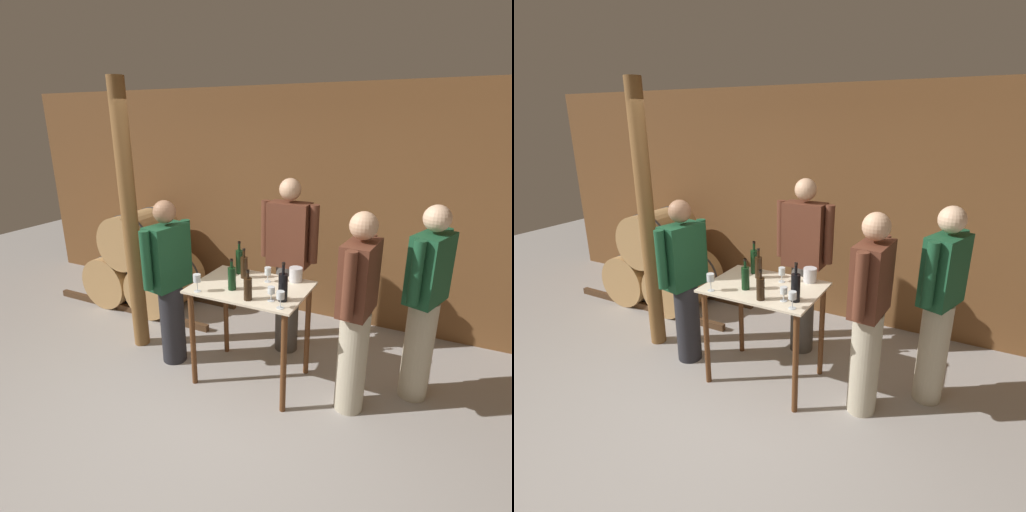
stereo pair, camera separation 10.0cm
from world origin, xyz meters
TOP-DOWN VIEW (x-y plane):
  - ground_plane at (0.00, 0.00)m, footprint 14.00×14.00m
  - back_wall at (0.00, 2.43)m, footprint 8.40×0.05m
  - barrel_rack at (-1.93, 1.75)m, footprint 2.35×0.82m
  - tasting_table at (0.08, 0.86)m, footprint 1.00×0.72m
  - wooden_post at (-1.27, 0.90)m, footprint 0.16×0.16m
  - wine_bottle_far_left at (-0.16, 1.10)m, footprint 0.07×0.07m
  - wine_bottle_left at (-0.06, 1.02)m, footprint 0.07×0.07m
  - wine_bottle_center at (-0.03, 0.73)m, footprint 0.07×0.07m
  - wine_bottle_right at (0.18, 0.61)m, footprint 0.07×0.07m
  - wine_bottle_far_right at (0.45, 0.71)m, footprint 0.08×0.08m
  - wine_glass_near_left at (-0.28, 0.57)m, footprint 0.07×0.07m
  - wine_glass_near_center at (0.17, 1.02)m, footprint 0.06×0.06m
  - wine_glass_near_right at (0.36, 0.67)m, footprint 0.06×0.06m
  - wine_glass_far_side at (0.48, 0.58)m, footprint 0.06×0.06m
  - ice_bucket at (0.39, 1.15)m, footprint 0.12×0.12m
  - person_host at (1.01, 0.85)m, footprint 0.25×0.59m
  - person_visitor_with_scarf at (-0.76, 0.80)m, footprint 0.29×0.58m
  - person_visitor_bearded at (1.48, 1.26)m, footprint 0.34×0.56m
  - person_visitor_near_door at (0.19, 1.49)m, footprint 0.59×0.24m

SIDE VIEW (x-z plane):
  - ground_plane at x=0.00m, z-range 0.00..0.00m
  - barrel_rack at x=-1.93m, z-range -0.11..1.15m
  - tasting_table at x=0.08m, z-range 0.28..1.21m
  - person_visitor_with_scarf at x=-0.76m, z-range 0.05..1.69m
  - person_host at x=1.01m, z-range 0.05..1.75m
  - person_visitor_bearded at x=1.48m, z-range 0.05..1.77m
  - person_visitor_near_door at x=0.19m, z-range 0.06..1.87m
  - ice_bucket at x=0.39m, z-range 0.94..1.07m
  - wine_glass_near_right at x=0.36m, z-range 0.96..1.09m
  - wine_glass_near_center at x=0.17m, z-range 0.97..1.10m
  - wine_bottle_right at x=0.18m, z-range 0.91..1.17m
  - wine_glass_far_side at x=0.48m, z-range 0.97..1.11m
  - wine_bottle_center at x=-0.03m, z-range 0.91..1.18m
  - wine_bottle_left at x=-0.06m, z-range 0.91..1.19m
  - wine_glass_near_left at x=-0.28m, z-range 0.98..1.13m
  - wine_bottle_far_left at x=-0.16m, z-range 0.91..1.22m
  - wine_bottle_far_right at x=0.45m, z-range 0.90..1.23m
  - back_wall at x=0.00m, z-range 0.00..2.70m
  - wooden_post at x=-1.27m, z-range 0.00..2.70m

